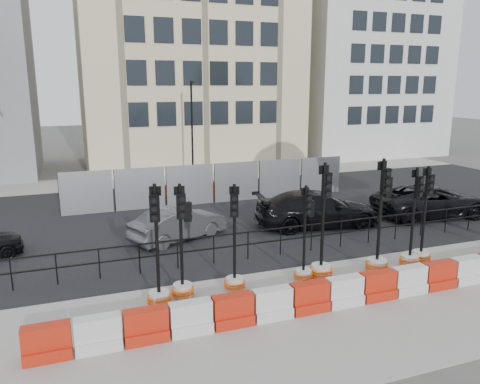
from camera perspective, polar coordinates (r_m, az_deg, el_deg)
name	(u,v)px	position (r m, az deg, el deg)	size (l,w,h in m)	color
ground	(296,268)	(15.39, 6.84, -9.15)	(120.00, 120.00, 0.00)	#51514C
sidewalk_near	(348,308)	(13.03, 12.99, -13.61)	(40.00, 6.00, 0.02)	gray
road	(227,213)	(21.51, -1.63, -2.56)	(40.00, 14.00, 0.03)	black
sidewalk_far	(182,177)	(29.96, -7.13, 1.77)	(40.00, 4.00, 0.02)	gray
building_cream	(186,39)	(35.84, -6.59, 18.04)	(15.00, 10.06, 18.00)	beige
building_white	(361,57)	(41.97, 14.56, 15.59)	(12.00, 9.06, 16.00)	silver
kerb_railing	(281,236)	(16.16, 4.97, -5.41)	(18.00, 0.04, 1.00)	black
heras_fencing	(209,187)	(23.94, -3.80, 0.66)	(14.33, 1.72, 2.00)	#919499
lamp_post_far	(192,128)	(28.64, -5.86, 7.79)	(0.12, 0.56, 6.00)	black
barrier_row	(344,292)	(13.02, 12.58, -11.86)	(15.70, 0.50, 0.80)	red
traffic_signal_a	(158,282)	(12.72, -9.91, -10.75)	(0.66, 0.66, 3.34)	silver
traffic_signal_b	(183,271)	(13.09, -7.01, -9.57)	(0.64, 0.64, 3.22)	silver
traffic_signal_c	(235,269)	(13.47, -0.67, -9.38)	(0.61, 0.61, 3.11)	silver
traffic_signal_d	(304,259)	(14.17, 7.84, -8.10)	(0.58, 0.58, 2.94)	silver
traffic_signal_e	(322,255)	(14.44, 9.93, -7.63)	(0.70, 0.70, 3.57)	silver
traffic_signal_f	(379,246)	(15.24, 16.55, -6.36)	(0.71, 0.71, 3.62)	silver
traffic_signal_g	(411,247)	(16.08, 20.12, -6.31)	(0.64, 0.64, 3.27)	silver
traffic_signal_h	(422,243)	(16.59, 21.32, -5.85)	(0.64, 0.64, 3.25)	silver
car_b	(178,224)	(17.88, -7.51, -3.87)	(4.01, 2.74, 1.25)	#414146
car_c	(317,209)	(19.57, 9.38, -2.08)	(5.40, 2.79, 1.50)	black
car_d	(431,201)	(22.47, 22.25, -1.02)	(5.37, 2.88, 1.43)	black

